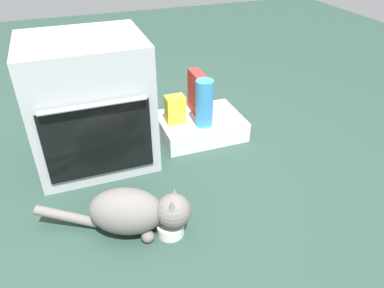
{
  "coord_description": "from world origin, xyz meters",
  "views": [
    {
      "loc": [
        -0.09,
        -1.56,
        1.29
      ],
      "look_at": [
        0.46,
        -0.06,
        0.25
      ],
      "focal_mm": 34.27,
      "sensor_mm": 36.0,
      "label": 1
    }
  ],
  "objects_px": {
    "pantry_cabinet": "(200,126)",
    "cat": "(135,211)",
    "food_bowl": "(170,227)",
    "cereal_box": "(197,93)",
    "snack_bag": "(175,110)",
    "oven": "(90,103)",
    "water_bottle": "(204,103)"
  },
  "relations": [
    {
      "from": "oven",
      "to": "pantry_cabinet",
      "type": "distance_m",
      "value": 0.75
    },
    {
      "from": "oven",
      "to": "cereal_box",
      "type": "height_order",
      "value": "oven"
    },
    {
      "from": "food_bowl",
      "to": "water_bottle",
      "type": "height_order",
      "value": "water_bottle"
    },
    {
      "from": "cereal_box",
      "to": "snack_bag",
      "type": "height_order",
      "value": "cereal_box"
    },
    {
      "from": "oven",
      "to": "pantry_cabinet",
      "type": "bearing_deg",
      "value": 3.2
    },
    {
      "from": "snack_bag",
      "to": "water_bottle",
      "type": "bearing_deg",
      "value": -30.46
    },
    {
      "from": "pantry_cabinet",
      "to": "cereal_box",
      "type": "distance_m",
      "value": 0.22
    },
    {
      "from": "cereal_box",
      "to": "water_bottle",
      "type": "distance_m",
      "value": 0.18
    },
    {
      "from": "oven",
      "to": "cat",
      "type": "distance_m",
      "value": 0.73
    },
    {
      "from": "oven",
      "to": "water_bottle",
      "type": "height_order",
      "value": "oven"
    },
    {
      "from": "pantry_cabinet",
      "to": "water_bottle",
      "type": "relative_size",
      "value": 1.79
    },
    {
      "from": "oven",
      "to": "pantry_cabinet",
      "type": "xyz_separation_m",
      "value": [
        0.68,
        0.04,
        -0.3
      ]
    },
    {
      "from": "cereal_box",
      "to": "pantry_cabinet",
      "type": "bearing_deg",
      "value": -95.41
    },
    {
      "from": "pantry_cabinet",
      "to": "cat",
      "type": "relative_size",
      "value": 0.78
    },
    {
      "from": "food_bowl",
      "to": "snack_bag",
      "type": "relative_size",
      "value": 0.72
    },
    {
      "from": "food_bowl",
      "to": "snack_bag",
      "type": "distance_m",
      "value": 0.85
    },
    {
      "from": "water_bottle",
      "to": "snack_bag",
      "type": "bearing_deg",
      "value": 149.54
    },
    {
      "from": "water_bottle",
      "to": "oven",
      "type": "bearing_deg",
      "value": 174.93
    },
    {
      "from": "oven",
      "to": "cat",
      "type": "relative_size",
      "value": 1.07
    },
    {
      "from": "cereal_box",
      "to": "snack_bag",
      "type": "xyz_separation_m",
      "value": [
        -0.18,
        -0.09,
        -0.05
      ]
    },
    {
      "from": "cereal_box",
      "to": "water_bottle",
      "type": "xyz_separation_m",
      "value": [
        -0.02,
        -0.18,
        0.01
      ]
    },
    {
      "from": "pantry_cabinet",
      "to": "food_bowl",
      "type": "relative_size",
      "value": 4.17
    },
    {
      "from": "oven",
      "to": "snack_bag",
      "type": "xyz_separation_m",
      "value": [
        0.51,
        0.03,
        -0.15
      ]
    },
    {
      "from": "cat",
      "to": "water_bottle",
      "type": "xyz_separation_m",
      "value": [
        0.58,
        0.62,
        0.15
      ]
    },
    {
      "from": "cereal_box",
      "to": "oven",
      "type": "bearing_deg",
      "value": -169.99
    },
    {
      "from": "pantry_cabinet",
      "to": "food_bowl",
      "type": "height_order",
      "value": "pantry_cabinet"
    },
    {
      "from": "cereal_box",
      "to": "water_bottle",
      "type": "bearing_deg",
      "value": -96.63
    },
    {
      "from": "pantry_cabinet",
      "to": "cat",
      "type": "xyz_separation_m",
      "value": [
        -0.6,
        -0.72,
        0.06
      ]
    },
    {
      "from": "food_bowl",
      "to": "oven",
      "type": "bearing_deg",
      "value": 107.0
    },
    {
      "from": "cat",
      "to": "cereal_box",
      "type": "xyz_separation_m",
      "value": [
        0.61,
        0.8,
        0.14
      ]
    },
    {
      "from": "oven",
      "to": "cereal_box",
      "type": "relative_size",
      "value": 2.62
    },
    {
      "from": "pantry_cabinet",
      "to": "cat",
      "type": "bearing_deg",
      "value": -129.81
    }
  ]
}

